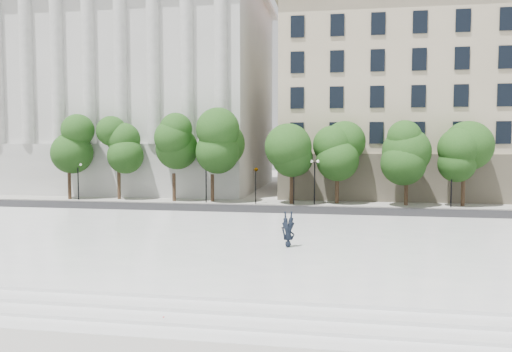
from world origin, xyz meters
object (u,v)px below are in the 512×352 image
Objects in this scene: traffic_light_west at (256,167)px; person_lying at (288,242)px; skateboard at (287,228)px; traffic_light_east at (294,168)px.

traffic_light_west reaches higher than person_lying.
traffic_light_east is at bearing 118.13° from skateboard.
skateboard is (-0.67, 5.71, -0.23)m from person_lying.
traffic_light_east is 15.64m from skateboard.
person_lying is 2.79× the size of skateboard.
traffic_light_east is 21.27m from person_lying.
traffic_light_west is 6.00× the size of skateboard.
traffic_light_east is at bearing 0.00° from traffic_light_west.
traffic_light_west is 1.01× the size of traffic_light_east.
traffic_light_east is 2.13× the size of person_lying.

